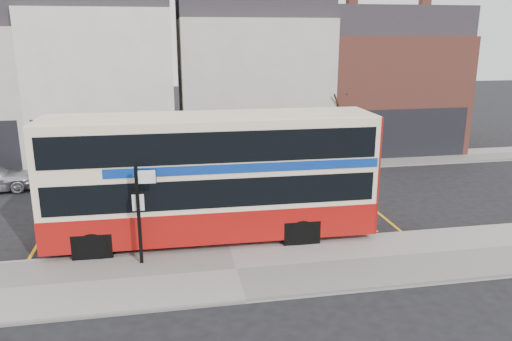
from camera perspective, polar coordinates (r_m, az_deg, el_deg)
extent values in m
plane|color=black|center=(18.89, -3.29, -8.48)|extent=(120.00, 120.00, 0.00)
cube|color=gray|center=(16.80, -2.27, -11.37)|extent=(40.00, 4.00, 0.15)
cube|color=gray|center=(18.52, -3.15, -8.73)|extent=(40.00, 0.15, 0.15)
cube|color=gray|center=(29.23, -6.07, 0.28)|extent=(50.00, 3.00, 0.15)
cube|color=beige|center=(32.49, -16.72, 9.18)|extent=(8.00, 8.00, 9.00)
cube|color=black|center=(29.02, -17.05, 2.67)|extent=(7.36, 0.06, 3.20)
cube|color=black|center=(29.08, -17.02, 2.29)|extent=(5.60, 0.04, 2.00)
cube|color=beige|center=(32.82, -0.67, 9.43)|extent=(9.00, 8.00, 8.50)
cube|color=#28262B|center=(32.70, -0.70, 18.44)|extent=(9.00, 7.20, 1.80)
cube|color=#157B2F|center=(29.36, 0.68, 3.49)|extent=(8.28, 0.06, 3.20)
cube|color=black|center=(29.42, 0.67, 3.12)|extent=(6.30, 0.04, 2.00)
cube|color=#9C4E3E|center=(35.53, 13.95, 8.63)|extent=(9.00, 8.00, 7.50)
cube|color=#28262B|center=(35.33, 14.45, 16.13)|extent=(9.00, 7.20, 1.80)
cube|color=#9C4E3E|center=(33.42, 10.91, 18.63)|extent=(0.60, 0.60, 1.20)
cube|color=#9C4E3E|center=(35.49, 18.76, 17.92)|extent=(0.60, 0.60, 1.20)
cube|color=black|center=(32.31, 16.58, 3.94)|extent=(8.28, 0.06, 3.20)
cube|color=black|center=(32.36, 16.53, 3.60)|extent=(6.30, 0.04, 2.00)
cube|color=#FBE4BF|center=(18.53, -5.10, -0.49)|extent=(12.03, 2.93, 4.41)
cube|color=#9D0F0C|center=(19.03, -4.99, -5.15)|extent=(12.07, 2.97, 1.20)
cube|color=#9D0F0C|center=(19.87, 12.32, 0.29)|extent=(0.11, 2.76, 4.41)
cube|color=black|center=(18.62, -5.08, -1.38)|extent=(11.55, 2.98, 1.03)
cube|color=black|center=(18.22, -5.20, 3.55)|extent=(11.55, 2.98, 1.09)
cube|color=navy|center=(18.50, -1.78, 1.36)|extent=(9.63, 2.94, 0.33)
cube|color=black|center=(19.22, -23.11, -2.90)|extent=(0.10, 2.51, 1.74)
cube|color=black|center=(18.75, -23.72, 2.64)|extent=(0.10, 2.51, 1.09)
cube|color=black|center=(18.94, -23.41, 0.08)|extent=(0.08, 1.91, 0.38)
cube|color=#FBE4BF|center=(18.07, -5.26, 6.08)|extent=(12.02, 2.82, 0.13)
cylinder|color=black|center=(18.23, -18.19, -8.32)|extent=(1.09, 0.32, 1.09)
cylinder|color=black|center=(20.51, -17.22, -5.57)|extent=(1.09, 0.32, 1.09)
cylinder|color=black|center=(18.54, 5.22, -7.17)|extent=(1.09, 0.32, 1.09)
cylinder|color=black|center=(20.79, 3.49, -4.60)|extent=(1.09, 0.32, 1.09)
cube|color=black|center=(16.96, -13.25, -5.09)|extent=(0.12, 0.12, 3.34)
cube|color=white|center=(16.52, -12.37, -0.70)|extent=(0.60, 0.06, 0.49)
cube|color=white|center=(16.87, -13.32, -3.59)|extent=(0.39, 0.05, 0.56)
imported|color=#43464B|center=(26.32, -9.23, -0.14)|extent=(4.44, 2.68, 1.38)
imported|color=silver|center=(29.28, 8.41, 1.47)|extent=(5.07, 2.92, 1.38)
cylinder|color=#322316|center=(31.22, 8.55, 2.91)|extent=(0.24, 0.24, 2.00)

